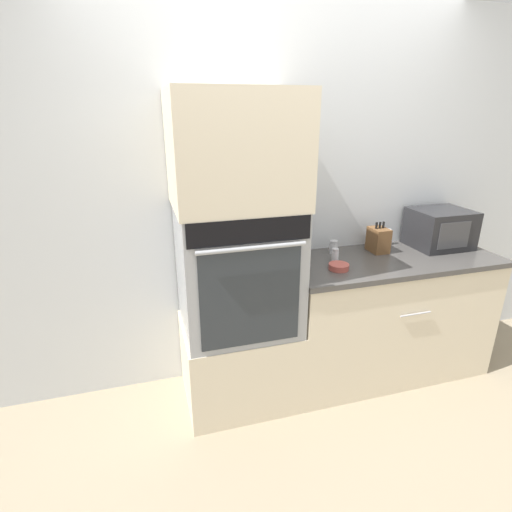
# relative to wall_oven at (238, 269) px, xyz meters

# --- Properties ---
(ground_plane) EXTENTS (12.00, 12.00, 0.00)m
(ground_plane) POSITION_rel_wall_oven_xyz_m (0.36, -0.30, -0.93)
(ground_plane) COLOR gray
(wall_back) EXTENTS (8.00, 0.05, 2.50)m
(wall_back) POSITION_rel_wall_oven_xyz_m (0.36, 0.33, 0.32)
(wall_back) COLOR silver
(wall_back) RESTS_ON ground_plane
(oven_cabinet_base) EXTENTS (0.71, 0.60, 0.54)m
(oven_cabinet_base) POSITION_rel_wall_oven_xyz_m (-0.00, 0.00, -0.66)
(oven_cabinet_base) COLOR beige
(oven_cabinet_base) RESTS_ON ground_plane
(wall_oven) EXTENTS (0.69, 0.64, 0.77)m
(wall_oven) POSITION_rel_wall_oven_xyz_m (0.00, 0.00, 0.00)
(wall_oven) COLOR #9EA0A5
(wall_oven) RESTS_ON oven_cabinet_base
(oven_cabinet_upper) EXTENTS (0.71, 0.60, 0.63)m
(oven_cabinet_upper) POSITION_rel_wall_oven_xyz_m (-0.00, 0.00, 0.70)
(oven_cabinet_upper) COLOR beige
(oven_cabinet_upper) RESTS_ON wall_oven
(counter_unit) EXTENTS (1.47, 0.63, 0.89)m
(counter_unit) POSITION_rel_wall_oven_xyz_m (1.08, 0.00, -0.48)
(counter_unit) COLOR beige
(counter_unit) RESTS_ON ground_plane
(microwave) EXTENTS (0.40, 0.34, 0.27)m
(microwave) POSITION_rel_wall_oven_xyz_m (1.53, 0.11, 0.10)
(microwave) COLOR #232326
(microwave) RESTS_ON counter_unit
(knife_block) EXTENTS (0.11, 0.15, 0.21)m
(knife_block) POSITION_rel_wall_oven_xyz_m (1.05, 0.14, 0.05)
(knife_block) COLOR brown
(knife_block) RESTS_ON counter_unit
(bowl) EXTENTS (0.13, 0.13, 0.04)m
(bowl) POSITION_rel_wall_oven_xyz_m (0.63, -0.09, -0.02)
(bowl) COLOR #B24C42
(bowl) RESTS_ON counter_unit
(condiment_jar_near) EXTENTS (0.04, 0.04, 0.12)m
(condiment_jar_near) POSITION_rel_wall_oven_xyz_m (1.21, 0.25, 0.02)
(condiment_jar_near) COLOR brown
(condiment_jar_near) RESTS_ON counter_unit
(condiment_jar_mid) EXTENTS (0.05, 0.05, 0.09)m
(condiment_jar_mid) POSITION_rel_wall_oven_xyz_m (0.67, 0.03, 0.00)
(condiment_jar_mid) COLOR silver
(condiment_jar_mid) RESTS_ON counter_unit
(condiment_jar_far) EXTENTS (0.06, 0.06, 0.09)m
(condiment_jar_far) POSITION_rel_wall_oven_xyz_m (0.74, 0.19, 0.00)
(condiment_jar_far) COLOR silver
(condiment_jar_far) RESTS_ON counter_unit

